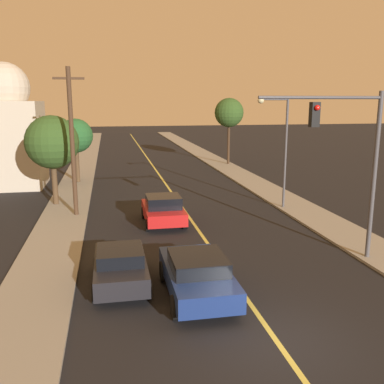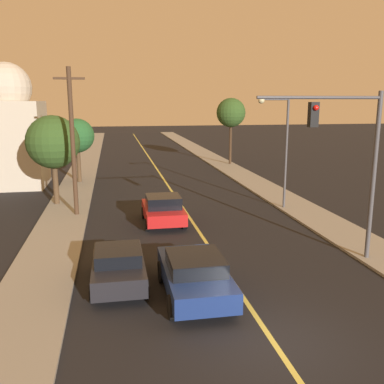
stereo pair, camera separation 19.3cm
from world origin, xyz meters
The scene contains 14 objects.
ground_plane centered at (0.00, 0.00, 0.00)m, with size 200.00×200.00×0.00m, color black.
road_surface centered at (0.00, 36.00, 0.01)m, with size 10.97×80.00×0.01m.
sidewalk_left centered at (-6.74, 36.00, 0.06)m, with size 2.50×80.00×0.12m.
sidewalk_right centered at (6.74, 36.00, 0.06)m, with size 2.50×80.00×0.12m.
car_near_lane_front centered at (-1.54, 2.98, 0.78)m, with size 2.06×4.37×1.46m.
car_near_lane_second centered at (-1.54, 11.63, 0.75)m, with size 2.07×3.86×1.50m.
car_outer_lane_front centered at (-3.95, 4.34, 0.71)m, with size 1.87×3.82×1.38m.
traffic_signal_mast centered at (4.80, 4.97, 4.52)m, with size 4.91×0.42×6.51m.
streetlamp_right centered at (5.37, 13.41, 4.27)m, with size 1.85×0.36×6.37m.
utility_pole_left centered at (-6.09, 13.93, 4.22)m, with size 1.60×0.24×7.89m.
tree_left_near centered at (-6.61, 23.91, 3.64)m, with size 2.58×2.58×4.85m.
tree_left_far centered at (-7.47, 16.76, 3.85)m, with size 3.16×3.16×5.33m.
tree_right_near centered at (7.47, 31.15, 5.10)m, with size 2.82×2.82×6.43m.
domed_building_left centered at (-11.33, 23.64, 4.12)m, with size 4.70×4.70×8.98m.
Camera 1 is at (-4.17, -9.70, 6.27)m, focal length 40.00 mm.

